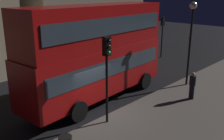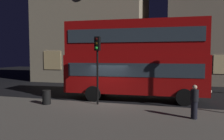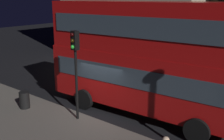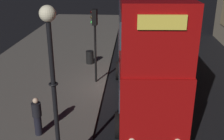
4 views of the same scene
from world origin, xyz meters
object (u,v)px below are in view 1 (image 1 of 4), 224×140
double_decker_bus (97,49)px  traffic_light_near_kerb (107,63)px  pedestrian (192,85)px  street_lamp (191,28)px  traffic_light_far_side (162,28)px

double_decker_bus → traffic_light_near_kerb: (-1.83, -2.63, 0.04)m
pedestrian → street_lamp: bearing=2.8°
traffic_light_near_kerb → traffic_light_far_side: bearing=27.7°
street_lamp → double_decker_bus: bearing=153.4°
traffic_light_near_kerb → pedestrian: size_ratio=2.56×
double_decker_bus → street_lamp: 6.39m
traffic_light_near_kerb → traffic_light_far_side: 14.30m
traffic_light_far_side → pedestrian: size_ratio=2.41×
traffic_light_near_kerb → pedestrian: 6.07m
street_lamp → pedestrian: street_lamp is taller
double_decker_bus → pedestrian: (3.61, -4.23, -2.12)m
traffic_light_far_side → double_decker_bus: bearing=16.3°
double_decker_bus → traffic_light_far_side: size_ratio=2.53×
double_decker_bus → pedestrian: size_ratio=6.10×
traffic_light_far_side → street_lamp: street_lamp is taller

